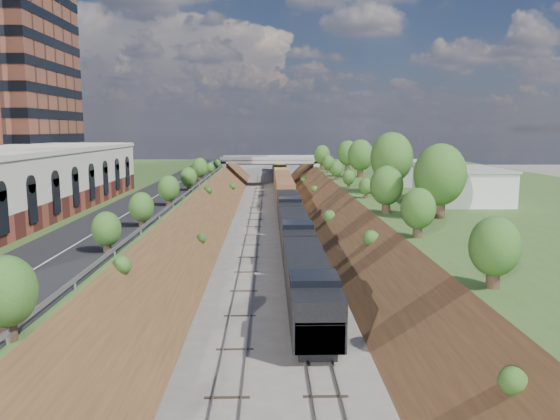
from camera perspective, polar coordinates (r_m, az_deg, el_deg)
The scene contains 14 objects.
platform_left at distance 82.37m, azimuth -24.53°, elevation -0.36°, with size 44.00×180.00×5.00m, color #395724.
platform_right at distance 82.68m, azimuth 22.61°, elevation -0.21°, with size 44.00×180.00×5.00m, color #395724.
embankment_left at distance 76.80m, azimuth -9.15°, elevation -2.17°, with size 7.07×180.00×7.07m, color brown.
embankment_right at distance 76.91m, azimuth 7.32°, elevation -2.12°, with size 7.07×180.00×7.07m, color brown.
rail_left_track at distance 76.08m, azimuth -2.87°, elevation -2.11°, with size 1.58×180.00×0.18m, color gray.
rail_right_track at distance 76.10m, azimuth 1.05°, elevation -2.10°, with size 1.58×180.00×0.18m, color gray.
road at distance 76.80m, azimuth -12.56°, elevation 1.54°, with size 8.00×180.00×0.10m, color black.
guardrail at distance 75.84m, azimuth -9.56°, elevation 1.92°, with size 0.10×171.00×0.70m.
overpass at distance 137.06m, azimuth -1.06°, elevation 4.64°, with size 24.50×8.30×7.40m.
white_building_near at distance 71.25m, azimuth 18.39°, elevation 2.37°, with size 9.00×12.00×4.00m, color silver.
white_building_far at distance 92.07m, azimuth 13.53°, elevation 3.72°, with size 8.00×10.00×3.60m, color silver.
tree_right_large at distance 57.64m, azimuth 16.37°, elevation 3.50°, with size 5.25×5.25×7.61m.
tree_left_crest at distance 37.25m, azimuth -19.06°, elevation -2.82°, with size 2.45×2.45×3.55m.
freight_train at distance 115.11m, azimuth 0.28°, elevation 2.81°, with size 3.21×163.04×4.75m.
Camera 1 is at (-0.39, -14.76, 14.02)m, focal length 35.00 mm.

